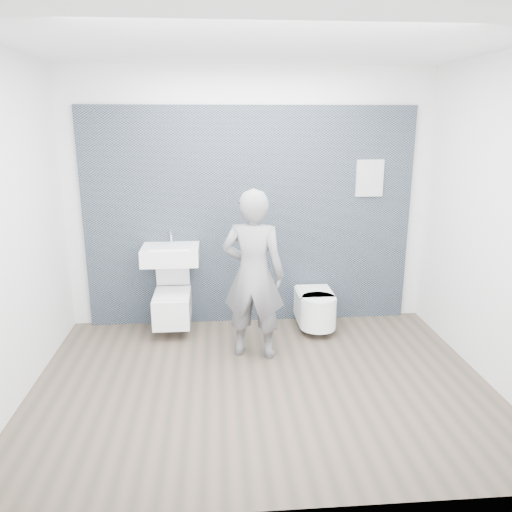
{
  "coord_description": "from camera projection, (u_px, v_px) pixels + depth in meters",
  "views": [
    {
      "loc": [
        -0.37,
        -3.94,
        2.24
      ],
      "look_at": [
        0.0,
        0.6,
        1.0
      ],
      "focal_mm": 35.0,
      "sensor_mm": 36.0,
      "label": 1
    }
  ],
  "objects": [
    {
      "name": "ground",
      "position": [
        261.0,
        383.0,
        4.41
      ],
      "size": [
        4.0,
        4.0,
        0.0
      ],
      "primitive_type": "plane",
      "color": "brown",
      "rests_on": "ground"
    },
    {
      "name": "room_shell",
      "position": [
        262.0,
        186.0,
        3.95
      ],
      "size": [
        4.0,
        4.0,
        4.0
      ],
      "color": "silver",
      "rests_on": "ground"
    },
    {
      "name": "tile_wall",
      "position": [
        250.0,
        319.0,
        5.82
      ],
      "size": [
        3.6,
        0.06,
        2.4
      ],
      "primitive_type": "cube",
      "color": "black",
      "rests_on": "ground"
    },
    {
      "name": "washbasin",
      "position": [
        171.0,
        254.0,
        5.28
      ],
      "size": [
        0.6,
        0.45,
        0.45
      ],
      "color": "white",
      "rests_on": "ground"
    },
    {
      "name": "toilet_square",
      "position": [
        173.0,
        305.0,
        5.38
      ],
      "size": [
        0.39,
        0.56,
        0.75
      ],
      "color": "white",
      "rests_on": "ground"
    },
    {
      "name": "toilet_rounded",
      "position": [
        316.0,
        308.0,
        5.46
      ],
      "size": [
        0.39,
        0.66,
        0.35
      ],
      "color": "white",
      "rests_on": "ground"
    },
    {
      "name": "info_placard",
      "position": [
        361.0,
        317.0,
        5.88
      ],
      "size": [
        0.3,
        0.03,
        0.4
      ],
      "primitive_type": "cube",
      "color": "white",
      "rests_on": "ground"
    },
    {
      "name": "visitor",
      "position": [
        253.0,
        275.0,
        4.73
      ],
      "size": [
        0.68,
        0.54,
        1.65
      ],
      "primitive_type": "imported",
      "rotation": [
        0.0,
        0.0,
        2.88
      ],
      "color": "gray",
      "rests_on": "ground"
    }
  ]
}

